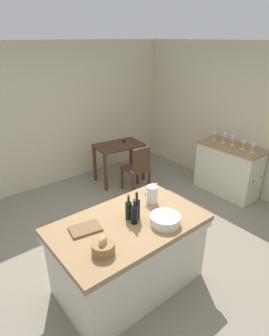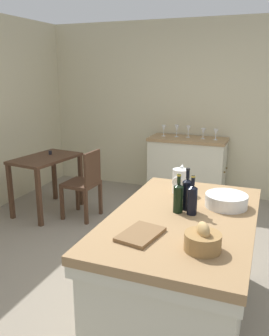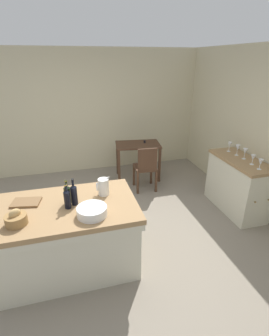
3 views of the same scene
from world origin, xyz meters
name	(u,v)px [view 1 (image 1 of 3)]	position (x,y,z in m)	size (l,w,h in m)	color
ground_plane	(138,247)	(0.00, 0.00, 0.00)	(6.76, 6.76, 0.00)	gray
wall_back	(48,117)	(0.00, 2.60, 1.30)	(5.32, 0.12, 2.60)	beige
wall_right	(255,123)	(2.60, 0.00, 1.30)	(0.12, 5.20, 2.60)	beige
island_table	(129,252)	(-0.48, -0.41, 0.47)	(1.62, 0.99, 0.86)	#99754C
side_cabinet	(228,169)	(2.26, 0.18, 0.46)	(0.52, 1.15, 0.91)	#99754C
writing_desk	(119,151)	(1.00, 1.81, 0.64)	(0.97, 0.68, 0.81)	#472D1E
wooden_chair	(137,167)	(1.00, 1.22, 0.49)	(0.42, 0.42, 0.90)	#472D1E
pitcher	(152,194)	(-0.02, -0.26, 0.97)	(0.17, 0.13, 0.25)	white
wash_bowl	(165,220)	(-0.20, -0.67, 0.91)	(0.32, 0.32, 0.10)	white
bread_basket	(103,247)	(-0.94, -0.63, 0.92)	(0.21, 0.21, 0.17)	olive
cutting_board	(85,229)	(-0.90, -0.24, 0.87)	(0.31, 0.21, 0.02)	brown
wine_bottle_dark	(137,208)	(-0.36, -0.40, 0.99)	(0.07, 0.07, 0.32)	black
wine_bottle_amber	(129,209)	(-0.44, -0.36, 0.98)	(0.07, 0.07, 0.29)	black
wine_bottle_green	(134,213)	(-0.44, -0.46, 0.98)	(0.07, 0.07, 0.29)	black
wine_glass_far_left	(253,146)	(2.25, -0.21, 1.02)	(0.07, 0.07, 0.16)	white
wine_glass_left	(244,143)	(2.27, -0.03, 1.02)	(0.07, 0.07, 0.15)	white
wine_glass_middle	(233,139)	(2.30, 0.19, 1.03)	(0.07, 0.07, 0.17)	white
wine_glass_right	(224,136)	(2.29, 0.37, 1.03)	(0.07, 0.07, 0.18)	white
wine_glass_far_right	(215,134)	(2.28, 0.56, 1.03)	(0.07, 0.07, 0.17)	white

